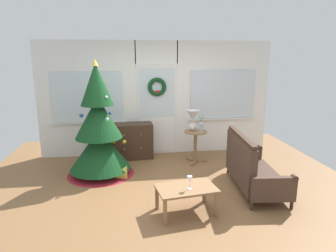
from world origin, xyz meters
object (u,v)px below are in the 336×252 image
object	(u,v)px
side_table	(195,140)
flower_vase	(201,126)
dresser_cabinet	(132,141)
settee_sofa	(251,168)
gift_box	(122,172)
christmas_tree	(99,133)
table_lamp	(193,118)
wine_glass	(190,180)
coffee_table	(186,191)

from	to	relation	value
side_table	flower_vase	bearing A→B (deg)	-30.96
dresser_cabinet	flower_vase	xyz separation A→B (m)	(1.43, -0.53, 0.41)
flower_vase	settee_sofa	bearing A→B (deg)	-68.25
dresser_cabinet	gift_box	size ratio (longest dim) A/B	4.68
christmas_tree	dresser_cabinet	size ratio (longest dim) A/B	2.35
gift_box	settee_sofa	bearing A→B (deg)	-19.75
dresser_cabinet	side_table	bearing A→B (deg)	-19.47
dresser_cabinet	table_lamp	bearing A→B (deg)	-18.71
gift_box	table_lamp	bearing A→B (deg)	24.10
flower_vase	side_table	bearing A→B (deg)	149.04
dresser_cabinet	wine_glass	xyz separation A→B (m)	(0.76, -2.57, 0.15)
christmas_tree	gift_box	distance (m)	0.85
christmas_tree	coffee_table	size ratio (longest dim) A/B	2.38
christmas_tree	flower_vase	distance (m)	2.07
settee_sofa	wine_glass	size ratio (longest dim) A/B	8.18
table_lamp	flower_vase	bearing A→B (deg)	-32.01
side_table	gift_box	bearing A→B (deg)	-158.00
table_lamp	wine_glass	world-z (taller)	table_lamp
flower_vase	wine_glass	bearing A→B (deg)	-107.97
settee_sofa	christmas_tree	bearing A→B (deg)	158.49
flower_vase	coffee_table	size ratio (longest dim) A/B	0.38
christmas_tree	table_lamp	bearing A→B (deg)	12.79
settee_sofa	wine_glass	bearing A→B (deg)	-149.88
coffee_table	dresser_cabinet	bearing A→B (deg)	106.32
flower_vase	coffee_table	bearing A→B (deg)	-109.35
christmas_tree	side_table	distance (m)	2.00
settee_sofa	coffee_table	bearing A→B (deg)	-152.84
christmas_tree	wine_glass	bearing A→B (deg)	-51.08
christmas_tree	side_table	size ratio (longest dim) A/B	3.16
side_table	dresser_cabinet	bearing A→B (deg)	160.53
flower_vase	gift_box	xyz separation A→B (m)	(-1.64, -0.56, -0.70)
settee_sofa	gift_box	size ratio (longest dim) A/B	8.09
flower_vase	gift_box	distance (m)	1.87
gift_box	side_table	bearing A→B (deg)	22.00
settee_sofa	table_lamp	world-z (taller)	table_lamp
dresser_cabinet	table_lamp	world-z (taller)	table_lamp
table_lamp	coffee_table	size ratio (longest dim) A/B	0.48
wine_glass	gift_box	world-z (taller)	wine_glass
coffee_table	gift_box	size ratio (longest dim) A/B	4.61
coffee_table	christmas_tree	bearing A→B (deg)	129.32
dresser_cabinet	table_lamp	distance (m)	1.46
side_table	table_lamp	world-z (taller)	table_lamp
side_table	gift_box	size ratio (longest dim) A/B	3.47
settee_sofa	coffee_table	size ratio (longest dim) A/B	1.75
coffee_table	side_table	bearing A→B (deg)	73.74
wine_glass	gift_box	distance (m)	1.82
table_lamp	gift_box	distance (m)	1.84
dresser_cabinet	settee_sofa	world-z (taller)	settee_sofa
settee_sofa	table_lamp	bearing A→B (deg)	115.74
dresser_cabinet	settee_sofa	distance (m)	2.71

